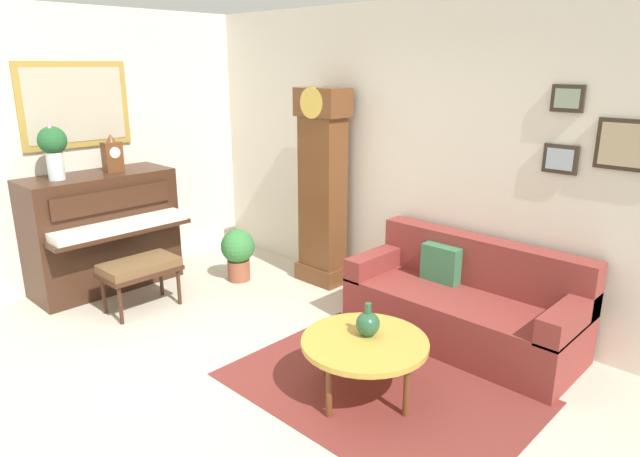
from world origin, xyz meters
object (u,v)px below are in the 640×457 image
Objects in this scene: piano at (103,231)px; flower_vase at (53,146)px; piano_bench at (140,269)px; coffee_table at (365,344)px; mantel_clock at (112,155)px; green_jug at (368,324)px; potted_plant at (238,251)px; grandfather_clock at (322,193)px; couch at (464,305)px.

flower_vase is at bearing -89.77° from piano.
flower_vase is (0.00, -0.38, 0.90)m from piano.
piano_bench is 0.80× the size of coffee_table.
piano_bench is at bearing -16.03° from mantel_clock.
coffee_table is 0.14m from green_jug.
potted_plant is at bearing 86.36° from piano_bench.
grandfather_clock is 2.31× the size of coffee_table.
flower_vase reaches higher than coffee_table.
piano_bench is at bearing -170.37° from green_jug.
piano_bench reaches higher than coffee_table.
grandfather_clock is at bearing 42.64° from potted_plant.
couch is at bearing 22.28° from mantel_clock.
couch is 1.18m from green_jug.
piano_bench is at bearing -2.91° from piano.
green_jug reaches higher than coffee_table.
couch is 2.16× the size of coffee_table.
piano is 6.00× the size of green_jug.
grandfather_clock is 2.26m from coffee_table.
piano_bench is at bearing -172.08° from coffee_table.
piano is 2.48× the size of flower_vase.
flower_vase reaches higher than piano.
coffee_table is (2.44, 0.34, -0.01)m from piano_bench.
couch is 2.48m from potted_plant.
grandfather_clock reaches higher than potted_plant.
piano is 2.06× the size of piano_bench.
green_jug is at bearing -37.85° from grandfather_clock.
flower_vase is 2.42× the size of green_jug.
flower_vase is at bearing -168.01° from coffee_table.
mantel_clock is at bearing -176.64° from green_jug.
mantel_clock is (0.00, 0.18, 0.76)m from piano.
piano is 0.71× the size of grandfather_clock.
potted_plant is (0.84, 1.06, -0.28)m from piano.
piano is 0.80m from piano_bench.
piano_bench is at bearing 23.91° from flower_vase.
piano_bench is at bearing -113.21° from grandfather_clock.
grandfather_clock is 1.07× the size of couch.
couch is 5.00× the size of mantel_clock.
piano_bench is 1.21× the size of flower_vase.
piano is 0.98m from flower_vase.
piano is at bearing -132.06° from grandfather_clock.
mantel_clock is at bearing 163.97° from piano_bench.
piano_bench is 0.37× the size of couch.
grandfather_clock is (1.51, 1.67, 0.36)m from piano.
potted_plant is at bearing 46.16° from mantel_clock.
green_jug is at bearing -16.46° from potted_plant.
potted_plant is (-2.43, -0.47, 0.01)m from couch.
coffee_table is at bearing 7.92° from piano_bench.
couch reaches higher than coffee_table.
couch is at bearing 30.19° from flower_vase.
piano_bench is 1.84× the size of mantel_clock.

